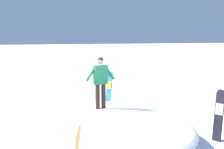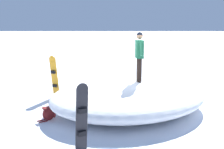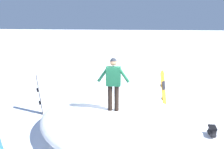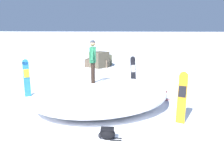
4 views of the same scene
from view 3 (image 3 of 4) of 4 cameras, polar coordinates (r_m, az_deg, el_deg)
ground at (r=8.73m, az=0.89°, el=-12.50°), size 240.00×240.00×0.00m
snow_mound at (r=8.09m, az=1.00°, el=-10.80°), size 7.31×7.25×0.97m
snowboarder_standing at (r=7.35m, az=0.32°, el=-1.27°), size 0.99×0.25×1.63m
snowboard_secondary_upright at (r=10.17m, az=-16.66°, el=-4.39°), size 0.28×0.32×1.62m
snowboard_tertiary_upright at (r=10.51m, az=11.89°, el=-3.43°), size 0.35×0.38×1.68m
backpack_near at (r=8.73m, az=22.38°, el=-12.19°), size 0.27×0.66×0.34m
backpack_far at (r=10.67m, az=-2.41°, el=-6.64°), size 0.49×0.56×0.41m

